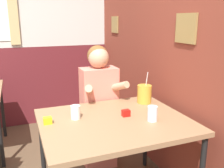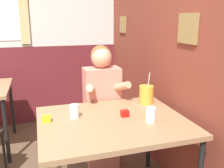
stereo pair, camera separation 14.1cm
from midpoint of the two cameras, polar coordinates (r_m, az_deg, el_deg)
name	(u,v)px [view 2 (the right image)]	position (r m, az deg, el deg)	size (l,w,h in m)	color
brick_wall_right	(149,30)	(2.71, 10.03, 11.99)	(0.08, 4.31, 2.70)	brown
back_wall	(8,28)	(3.61, -21.66, 11.89)	(5.88, 0.09, 2.70)	silver
main_table	(113,127)	(1.90, 2.28, -9.81)	(1.08, 0.89, 0.74)	#93704C
person_seated	(102,106)	(2.43, -0.63, -5.16)	(0.42, 0.40, 1.23)	#EA7F6B
cocktail_pitcher	(146,95)	(2.23, 9.65, -2.44)	(0.13, 0.13, 0.28)	gold
glass_near_pitcher	(151,115)	(1.85, 11.01, -6.92)	(0.07, 0.07, 0.11)	silver
glass_center	(74,111)	(1.90, -6.51, -6.23)	(0.07, 0.07, 0.10)	silver
condiment_ketchup	(125,113)	(1.93, 5.04, -6.74)	(0.06, 0.04, 0.05)	#B7140F
condiment_mustard	(46,119)	(1.87, -12.71, -7.77)	(0.06, 0.04, 0.05)	yellow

